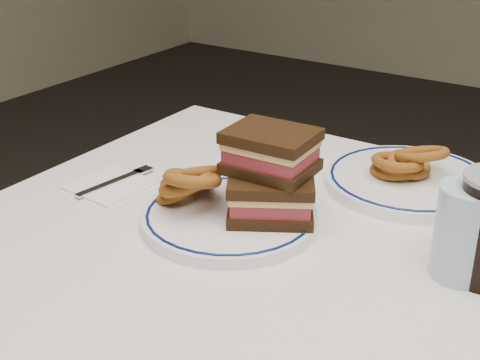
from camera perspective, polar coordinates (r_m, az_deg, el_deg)
The scene contains 9 objects.
dining_table at distance 1.00m, azimuth 10.90°, elevation -12.60°, with size 1.27×0.87×0.75m.
main_plate at distance 1.03m, azimuth -0.89°, elevation -3.18°, with size 0.27×0.27×0.02m.
reuben_sandwich at distance 1.00m, azimuth 2.64°, elevation 0.51°, with size 0.16×0.15×0.13m.
onion_rings_main at distance 1.05m, azimuth -4.37°, elevation -0.15°, with size 0.14×0.14×0.10m.
ketchup_ramekin at distance 1.11m, azimuth 0.52°, elevation 0.49°, with size 0.06×0.06×0.03m.
water_glass at distance 0.92m, azimuth 18.70°, elevation -4.24°, with size 0.08×0.08×0.13m, color #ACC9DE.
far_plate at distance 1.18m, azimuth 14.21°, elevation -0.02°, with size 0.29×0.29×0.02m.
onion_rings_far at distance 1.17m, azimuth 13.98°, elevation 1.50°, with size 0.13×0.12×0.07m.
napkin_fork at distance 1.17m, azimuth -10.89°, elevation -0.36°, with size 0.13×0.16×0.01m.
Camera 1 is at (0.27, -0.75, 1.24)m, focal length 50.00 mm.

